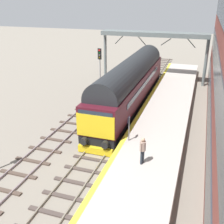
% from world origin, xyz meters
% --- Properties ---
extents(ground_plane, '(140.00, 140.00, 0.00)m').
position_xyz_m(ground_plane, '(0.00, 0.00, 0.00)').
color(ground_plane, gray).
rests_on(ground_plane, ground).
extents(track_main, '(2.50, 60.00, 0.15)m').
position_xyz_m(track_main, '(0.00, 0.00, 0.05)').
color(track_main, gray).
rests_on(track_main, ground).
extents(track_adjacent_west, '(2.50, 60.00, 0.15)m').
position_xyz_m(track_adjacent_west, '(-3.50, 0.00, 0.06)').
color(track_adjacent_west, gray).
rests_on(track_adjacent_west, ground).
extents(station_platform, '(4.00, 44.00, 1.01)m').
position_xyz_m(station_platform, '(3.60, 0.00, 0.50)').
color(station_platform, '#BBB4AA').
rests_on(station_platform, ground).
extents(diesel_locomotive, '(2.74, 18.50, 4.68)m').
position_xyz_m(diesel_locomotive, '(0.00, 6.04, 2.48)').
color(diesel_locomotive, black).
rests_on(diesel_locomotive, ground).
extents(signal_post_mid, '(0.44, 0.22, 4.35)m').
position_xyz_m(signal_post_mid, '(-5.38, 12.08, 2.84)').
color(signal_post_mid, gray).
rests_on(signal_post_mid, ground).
extents(platform_number_sign, '(0.10, 0.44, 1.69)m').
position_xyz_m(platform_number_sign, '(2.08, -2.31, 2.14)').
color(platform_number_sign, slate).
rests_on(platform_number_sign, station_platform).
extents(waiting_passenger, '(0.43, 0.49, 1.64)m').
position_xyz_m(waiting_passenger, '(3.53, -4.70, 1.99)').
color(waiting_passenger, '#2B313A').
rests_on(waiting_passenger, station_platform).
extents(overhead_footbridge, '(12.80, 2.00, 6.04)m').
position_xyz_m(overhead_footbridge, '(0.30, 15.43, 5.49)').
color(overhead_footbridge, slate).
rests_on(overhead_footbridge, ground).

